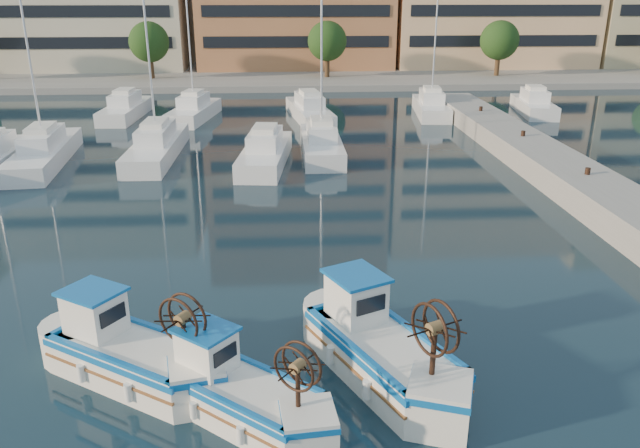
{
  "coord_description": "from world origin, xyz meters",
  "views": [
    {
      "loc": [
        -0.9,
        -12.59,
        9.07
      ],
      "look_at": [
        0.36,
        7.52,
        1.5
      ],
      "focal_mm": 35.0,
      "sensor_mm": 36.0,
      "label": 1
    }
  ],
  "objects": [
    {
      "name": "fishing_boat_a",
      "position": [
        -4.78,
        0.92,
        0.76
      ],
      "size": [
        4.51,
        3.81,
        2.76
      ],
      "rotation": [
        0.0,
        0.0,
        0.99
      ],
      "color": "white",
      "rests_on": "ground"
    },
    {
      "name": "fishing_boat_b",
      "position": [
        -1.99,
        -0.76,
        0.68
      ],
      "size": [
        3.95,
        3.65,
        2.48
      ],
      "rotation": [
        0.0,
        0.0,
        0.88
      ],
      "color": "white",
      "rests_on": "ground"
    },
    {
      "name": "yacht_marina",
      "position": [
        -3.54,
        28.03,
        0.53
      ],
      "size": [
        38.17,
        23.59,
        11.5
      ],
      "color": "white",
      "rests_on": "ground"
    },
    {
      "name": "ground",
      "position": [
        0.0,
        0.0,
        0.0
      ],
      "size": [
        300.0,
        300.0,
        0.0
      ],
      "primitive_type": "plane",
      "color": "#162C3B",
      "rests_on": "ground"
    },
    {
      "name": "fishing_boat_c",
      "position": [
        1.4,
        0.67,
        0.81
      ],
      "size": [
        3.68,
        4.88,
        2.94
      ],
      "rotation": [
        0.0,
        0.0,
        0.45
      ],
      "color": "white",
      "rests_on": "ground"
    }
  ]
}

